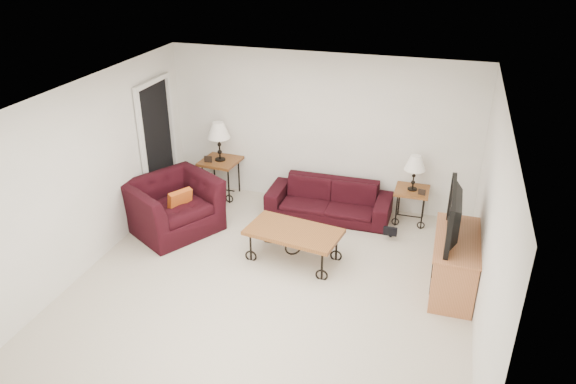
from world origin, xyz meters
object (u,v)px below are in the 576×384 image
Objects in this scene: armchair at (173,206)px; sofa at (329,200)px; lamp_right at (414,173)px; television at (460,215)px; backpack at (391,226)px; coffee_table at (294,245)px; tv_stand at (454,263)px; lamp_left at (219,141)px; side_table_right at (410,206)px; side_table_left at (221,178)px.

sofa is at bearing -32.14° from armchair.
television reaches higher than lamp_right.
backpack is at bearing -110.65° from lamp_right.
television reaches higher than coffee_table.
tv_stand is at bearing -37.71° from backpack.
lamp_left is at bearing 137.83° from coffee_table.
tv_stand reaches higher than side_table_right.
tv_stand is at bearing 90.00° from television.
sofa is at bearing 82.95° from coffee_table.
tv_stand is at bearing -67.00° from lamp_right.
side_table_right is at bearing 0.00° from lamp_right.
sofa is 2.94× the size of side_table_left.
television is (3.86, -1.62, 0.06)m from lamp_left.
sofa is 1.77× the size of television.
backpack is at bearing -139.66° from television.
armchair reaches higher than side_table_left.
side_table_left reaches higher than sofa.
coffee_table is (-1.44, -1.59, -0.60)m from lamp_right.
lamp_right is (3.19, 0.00, -0.16)m from lamp_left.
armchair is at bearing -152.76° from sofa.
backpack is at bearing -11.01° from side_table_left.
side_table_right reaches higher than backpack.
backpack is (-0.91, 1.04, -0.17)m from tv_stand.
backpack is (2.97, -0.58, -0.13)m from side_table_left.
lamp_left reaches higher than sofa.
television is (1.93, -1.44, 0.77)m from sofa.
coffee_table is at bearing -129.03° from backpack.
sofa reaches higher than backpack.
side_table_right is 0.51× the size of television.
coffee_table is at bearing -97.05° from sofa.
sofa is 1.12m from backpack.
armchair reaches higher than tv_stand.
sofa is 1.27m from side_table_right.
lamp_left is 0.54× the size of tv_stand.
side_table_left is at bearing 180.00° from side_table_right.
tv_stand reaches higher than backpack.
side_table_left is at bearing -179.69° from backpack.
lamp_right is at bearing 0.00° from side_table_right.
lamp_left is at bearing -179.69° from backpack.
coffee_table is at bearing 179.10° from tv_stand.
lamp_left is 0.52× the size of coffee_table.
side_table_left is 1.67× the size of backpack.
armchair is at bearing -100.08° from side_table_left.
backpack is (3.20, 0.71, -0.21)m from armchair.
side_table_right is at bearing 0.00° from side_table_left.
side_table_left is 0.54× the size of tv_stand.
tv_stand is 0.69m from television.
armchair is (-3.42, -1.29, -0.43)m from lamp_right.
side_table_left is 0.53× the size of armchair.
coffee_table is (-0.17, -1.41, -0.05)m from sofa.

